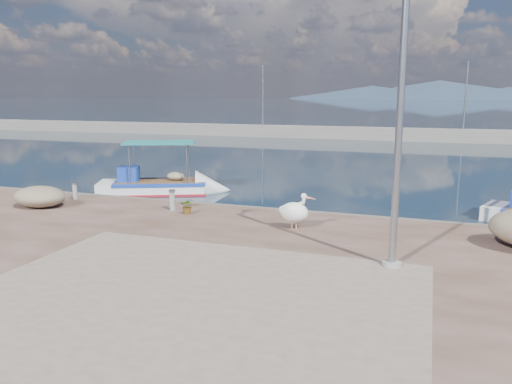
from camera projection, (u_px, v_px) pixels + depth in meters
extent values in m
plane|color=#162635|center=(207.00, 268.00, 12.93)|extent=(1400.00, 1400.00, 0.00)
cube|color=#492E1F|center=(35.00, 382.00, 7.33)|extent=(44.00, 22.00, 0.50)
cube|color=gray|center=(189.00, 298.00, 9.73)|extent=(9.00, 7.00, 0.01)
cube|color=gray|center=(376.00, 134.00, 49.84)|extent=(120.00, 2.20, 1.20)
cylinder|color=gray|center=(263.00, 99.00, 53.11)|extent=(0.16, 0.16, 7.00)
cylinder|color=gray|center=(465.00, 99.00, 46.58)|extent=(0.16, 0.16, 7.00)
cone|color=#28384C|center=(373.00, 92.00, 635.91)|extent=(220.00, 220.00, 16.00)
cone|color=#28384C|center=(439.00, 89.00, 609.21)|extent=(280.00, 280.00, 22.00)
cone|color=#28384C|center=(512.00, 93.00, 583.85)|extent=(200.00, 200.00, 14.00)
cube|color=white|center=(161.00, 191.00, 22.83)|extent=(5.94, 4.03, 0.93)
cube|color=#1A3BA9|center=(161.00, 182.00, 22.76)|extent=(4.51, 3.43, 0.14)
cube|color=#A2131C|center=(161.00, 192.00, 22.84)|extent=(4.50, 3.41, 0.12)
cube|color=#1A3BA9|center=(129.00, 174.00, 22.56)|extent=(1.16, 1.16, 0.68)
cube|color=#1C7272|center=(159.00, 143.00, 22.41)|extent=(3.57, 2.89, 0.08)
cylinder|color=tan|center=(292.00, 224.00, 14.81)|extent=(0.04, 0.04, 0.28)
cylinder|color=tan|center=(296.00, 224.00, 14.74)|extent=(0.04, 0.04, 0.28)
ellipsoid|color=white|center=(294.00, 212.00, 14.70)|extent=(0.92, 0.66, 0.60)
cylinder|color=white|center=(303.00, 203.00, 14.52)|extent=(0.21, 0.14, 0.51)
sphere|color=white|center=(304.00, 196.00, 14.46)|extent=(0.17, 0.17, 0.17)
cone|color=#F77260|center=(310.00, 198.00, 14.37)|extent=(0.41, 0.16, 0.12)
cylinder|color=gray|center=(400.00, 114.00, 10.90)|extent=(0.16, 0.16, 7.00)
cylinder|color=gray|center=(392.00, 264.00, 11.56)|extent=(0.44, 0.44, 0.10)
cylinder|color=gray|center=(172.00, 200.00, 17.10)|extent=(0.18, 0.18, 0.68)
cylinder|color=gray|center=(172.00, 191.00, 17.03)|extent=(0.23, 0.23, 0.06)
cylinder|color=gray|center=(75.00, 191.00, 18.86)|extent=(0.16, 0.16, 0.64)
cylinder|color=gray|center=(74.00, 183.00, 18.80)|extent=(0.22, 0.22, 0.05)
imported|color=#33722D|center=(188.00, 206.00, 16.60)|extent=(0.59, 0.54, 0.54)
ellipsoid|color=gray|center=(40.00, 197.00, 17.62)|extent=(1.89, 1.47, 0.74)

